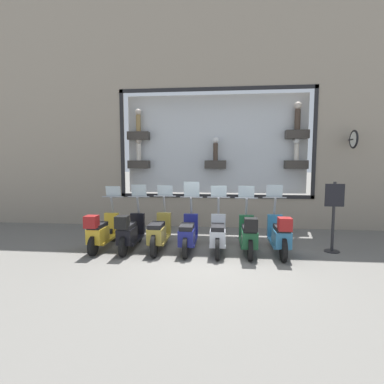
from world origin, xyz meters
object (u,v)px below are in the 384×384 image
object	(u,v)px
scooter_silver_2	(218,235)
scooter_navy_3	(188,234)
scooter_yellow_6	(101,232)
scooter_teal_0	(280,235)
scooter_black_5	(130,232)
scooter_green_1	(248,235)
scooter_olive_4	(159,233)
shop_sign_post	(334,214)

from	to	relation	value
scooter_silver_2	scooter_navy_3	distance (m)	0.73
scooter_silver_2	scooter_yellow_6	distance (m)	2.91
scooter_navy_3	scooter_yellow_6	bearing A→B (deg)	91.83
scooter_teal_0	scooter_black_5	distance (m)	3.64
scooter_black_5	scooter_navy_3	bearing A→B (deg)	-87.38
scooter_teal_0	scooter_green_1	size ratio (longest dim) A/B	1.01
scooter_navy_3	scooter_olive_4	world-z (taller)	scooter_navy_3
scooter_teal_0	scooter_black_5	xyz separation A→B (m)	(-0.01, 3.64, -0.02)
scooter_teal_0	scooter_green_1	world-z (taller)	scooter_teal_0
scooter_olive_4	shop_sign_post	distance (m)	4.29
scooter_olive_4	scooter_silver_2	bearing A→B (deg)	-90.09
scooter_silver_2	scooter_yellow_6	xyz separation A→B (m)	(-0.07, 2.91, 0.03)
scooter_silver_2	scooter_black_5	size ratio (longest dim) A/B	1.00
scooter_navy_3	scooter_olive_4	xyz separation A→B (m)	(0.00, 0.73, 0.01)
shop_sign_post	scooter_black_5	bearing A→B (deg)	94.57
scooter_green_1	scooter_olive_4	bearing A→B (deg)	88.27
scooter_navy_3	scooter_yellow_6	distance (m)	2.18
scooter_green_1	scooter_olive_4	size ratio (longest dim) A/B	0.99
scooter_silver_2	scooter_olive_4	bearing A→B (deg)	89.91
scooter_green_1	scooter_yellow_6	world-z (taller)	scooter_green_1
scooter_navy_3	scooter_black_5	bearing A→B (deg)	92.62
scooter_green_1	scooter_silver_2	size ratio (longest dim) A/B	1.00
scooter_navy_3	scooter_olive_4	size ratio (longest dim) A/B	1.00
scooter_silver_2	shop_sign_post	world-z (taller)	shop_sign_post
scooter_green_1	shop_sign_post	bearing A→B (deg)	-79.14
scooter_olive_4	scooter_black_5	bearing A→B (deg)	95.26
scooter_teal_0	scooter_silver_2	bearing A→B (deg)	87.82
scooter_olive_4	scooter_yellow_6	size ratio (longest dim) A/B	1.01
scooter_navy_3	shop_sign_post	distance (m)	3.57
scooter_black_5	shop_sign_post	world-z (taller)	shop_sign_post
scooter_silver_2	shop_sign_post	bearing A→B (deg)	-83.21
scooter_green_1	scooter_silver_2	world-z (taller)	scooter_green_1
scooter_green_1	scooter_navy_3	distance (m)	1.46
scooter_green_1	shop_sign_post	size ratio (longest dim) A/B	1.04
scooter_teal_0	shop_sign_post	size ratio (longest dim) A/B	1.05
scooter_green_1	scooter_navy_3	world-z (taller)	scooter_navy_3
scooter_teal_0	scooter_green_1	xyz separation A→B (m)	(-0.01, 0.73, -0.01)
scooter_silver_2	scooter_black_5	world-z (taller)	scooter_black_5
scooter_navy_3	scooter_olive_4	distance (m)	0.73
scooter_navy_3	scooter_teal_0	bearing A→B (deg)	-91.51
scooter_silver_2	scooter_olive_4	size ratio (longest dim) A/B	1.00
scooter_black_5	shop_sign_post	distance (m)	5.02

